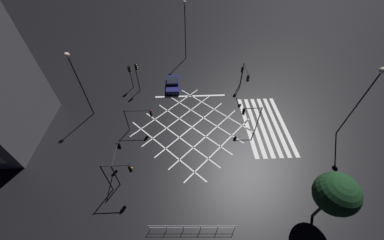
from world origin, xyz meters
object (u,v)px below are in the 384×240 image
Objects in this scene: traffic_light_median_north at (141,115)px; street_lamp_east at (370,88)px; traffic_light_ne_cross at (137,72)px; street_lamp_far at (75,73)px; traffic_light_median_south at (250,113)px; traffic_light_nw_main at (117,156)px; traffic_light_se_main at (245,75)px; street_tree_near at (336,194)px; traffic_light_ne_main at (130,72)px; traffic_light_se_cross at (242,73)px; traffic_light_nw_cross at (119,172)px; waiting_car at (173,84)px; street_lamp_west at (185,22)px.

street_lamp_east is at bearing -4.05° from traffic_light_median_north.
street_lamp_far is at bearing -140.05° from traffic_light_ne_cross.
traffic_light_median_south is 14.97m from traffic_light_nw_main.
traffic_light_se_main is 7.22m from traffic_light_median_south.
street_tree_near is at bearing -121.46° from street_lamp_far.
traffic_light_median_south reaches higher than traffic_light_median_north.
street_lamp_far reaches higher than traffic_light_ne_main.
traffic_light_median_south is at bearing 59.60° from traffic_light_ne_main.
traffic_light_se_cross is at bearing 8.82° from street_tree_near.
traffic_light_se_cross is at bearing 47.61° from traffic_light_nw_cross.
traffic_light_nw_main is 14.89m from waiting_car.
traffic_light_ne_main is 0.90× the size of waiting_car.
traffic_light_se_cross is at bearing -0.39° from traffic_light_ne_cross.
traffic_light_se_main is at bearing -79.86° from street_lamp_far.
traffic_light_ne_cross is 0.51× the size of street_lamp_far.
traffic_light_ne_cross is 5.45m from waiting_car.
traffic_light_ne_cross is 1.19× the size of traffic_light_ne_main.
traffic_light_ne_main is 11.99m from street_lamp_west.
traffic_light_median_south is 12.48m from traffic_light_median_north.
traffic_light_nw_cross is at bearing -150.49° from street_lamp_far.
street_tree_near reaches higher than traffic_light_nw_cross.
traffic_light_nw_cross is 0.46× the size of street_lamp_west.
street_tree_near is (-3.28, -16.90, 1.15)m from traffic_light_nw_cross.
traffic_light_nw_cross reaches higher than traffic_light_se_cross.
street_lamp_west reaches higher than street_lamp_far.
traffic_light_nw_cross is 25.25m from street_lamp_west.
traffic_light_nw_cross reaches higher than traffic_light_median_north.
traffic_light_se_main is 0.44× the size of street_lamp_far.
traffic_light_median_south is 11.56m from street_lamp_east.
street_lamp_far is (-13.45, 12.42, -0.05)m from street_lamp_west.
traffic_light_nw_cross is (-16.12, -1.73, 0.50)m from traffic_light_ne_main.
traffic_light_median_north is 1.00× the size of traffic_light_nw_main.
traffic_light_ne_main is 7.77m from street_lamp_far.
traffic_light_se_cross reaches higher than traffic_light_nw_main.
traffic_light_median_north is 9.21m from waiting_car.
waiting_car is (-8.17, 2.13, -5.74)m from street_lamp_west.
traffic_light_ne_main is at bearing 135.34° from street_lamp_west.
street_lamp_west reaches higher than traffic_light_se_main.
street_lamp_far is 27.05m from street_tree_near.
street_lamp_far reaches higher than traffic_light_se_main.
street_lamp_east is at bearing -37.12° from street_tree_near.
street_tree_near reaches higher than traffic_light_ne_main.
traffic_light_se_main is 0.64× the size of street_tree_near.
street_lamp_west is 18.31m from street_lamp_far.
traffic_light_median_north is at bearing -21.87° from waiting_car.
traffic_light_se_cross is (0.90, 0.28, -0.17)m from traffic_light_se_main.
traffic_light_median_south is at bearing -100.20° from street_lamp_far.
traffic_light_median_north is at bearing -63.41° from traffic_light_se_main.
traffic_light_ne_cross is (1.00, 14.86, 0.34)m from traffic_light_se_main.
waiting_car is (13.92, -4.94, -1.87)m from traffic_light_nw_main.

